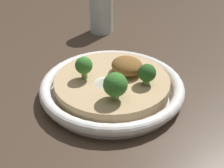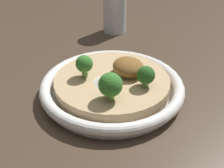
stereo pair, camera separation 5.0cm
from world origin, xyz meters
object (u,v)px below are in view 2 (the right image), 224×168
object	(u,v)px
broccoli_front_right	(110,85)
broccoli_back_right	(146,75)
risotto_bowl	(112,86)
drinking_glass	(115,8)
broccoli_front	(84,64)

from	to	relation	value
broccoli_front_right	broccoli_back_right	bearing A→B (deg)	94.93
risotto_bowl	drinking_glass	world-z (taller)	drinking_glass
broccoli_front	broccoli_back_right	bearing A→B (deg)	45.99
risotto_bowl	broccoli_front_right	size ratio (longest dim) A/B	5.61
broccoli_back_right	drinking_glass	xyz separation A→B (m)	(-0.31, 0.11, 0.01)
broccoli_back_right	drinking_glass	distance (m)	0.33
broccoli_back_right	broccoli_front_right	bearing A→B (deg)	-85.07
broccoli_front_right	broccoli_back_right	xyz separation A→B (m)	(-0.01, 0.07, -0.01)
risotto_bowl	drinking_glass	distance (m)	0.30
risotto_bowl	broccoli_front	bearing A→B (deg)	-124.19
broccoli_front	broccoli_front_right	size ratio (longest dim) A/B	0.90
risotto_bowl	broccoli_front	xyz separation A→B (m)	(-0.03, -0.04, 0.04)
broccoli_back_right	drinking_glass	bearing A→B (deg)	160.97
broccoli_front	broccoli_back_right	world-z (taller)	broccoli_front
broccoli_front_right	broccoli_back_right	distance (m)	0.07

